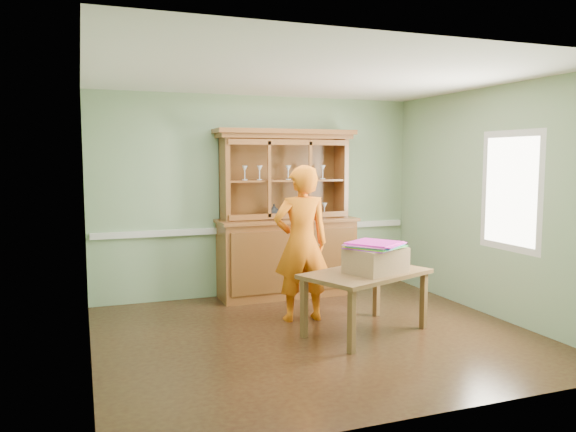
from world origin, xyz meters
name	(u,v)px	position (x,y,z in m)	size (l,w,h in m)	color
floor	(316,335)	(0.00, 0.00, 0.00)	(4.50, 4.50, 0.00)	#412B15
ceiling	(317,75)	(0.00, 0.00, 2.70)	(4.50, 4.50, 0.00)	white
wall_back	(259,196)	(0.00, 2.00, 1.35)	(4.50, 4.50, 0.00)	#84A37A
wall_left	(86,216)	(-2.25, 0.00, 1.35)	(4.00, 4.00, 0.00)	#84A37A
wall_right	(493,202)	(2.25, 0.00, 1.35)	(4.00, 4.00, 0.00)	#84A37A
wall_front	(429,232)	(0.00, -2.00, 1.35)	(4.50, 4.50, 0.00)	#84A37A
chair_rail	(260,229)	(0.00, 1.98, 0.90)	(4.41, 0.05, 0.08)	silver
framed_map	(87,192)	(-2.23, 0.30, 1.55)	(0.03, 0.60, 0.46)	#311F13
window_panel	(510,191)	(2.23, -0.30, 1.50)	(0.03, 0.96, 1.36)	silver
china_hutch	(286,238)	(0.30, 1.74, 0.79)	(1.91, 0.63, 2.25)	brown
dining_table	(366,279)	(0.53, -0.10, 0.59)	(1.53, 1.24, 0.67)	brown
cardboard_box	(376,260)	(0.60, -0.18, 0.80)	(0.57, 0.45, 0.27)	#9D7451
kite_stack	(375,245)	(0.58, -0.20, 0.96)	(0.66, 0.66, 0.06)	#9C21DE
person	(301,243)	(0.06, 0.58, 0.89)	(0.65, 0.43, 1.79)	orange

